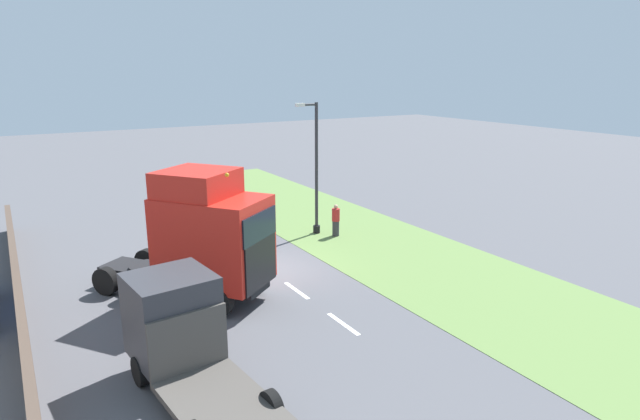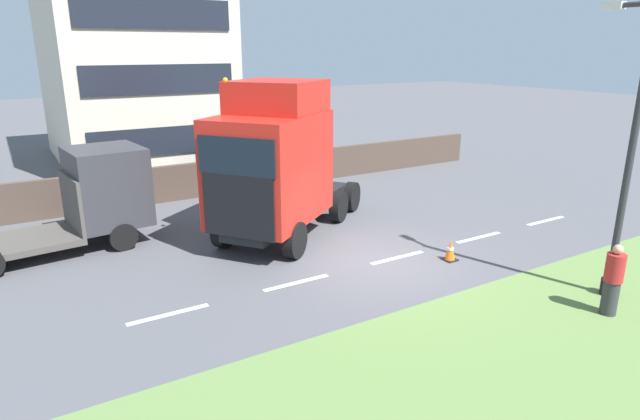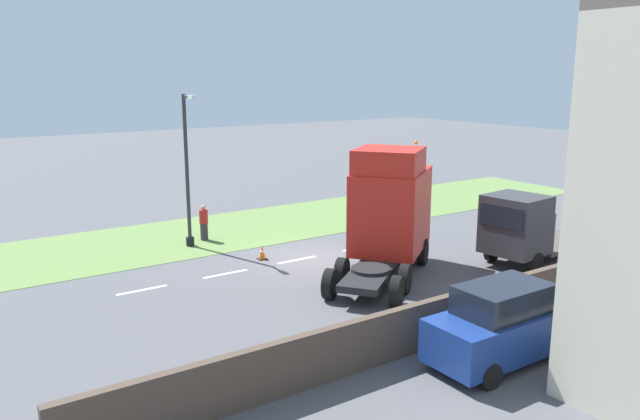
{
  "view_description": "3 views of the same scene",
  "coord_description": "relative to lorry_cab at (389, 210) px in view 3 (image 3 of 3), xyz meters",
  "views": [
    {
      "loc": [
        8.85,
        19.01,
        8.01
      ],
      "look_at": [
        -1.98,
        0.9,
        2.52
      ],
      "focal_mm": 30.0,
      "sensor_mm": 36.0,
      "label": 1
    },
    {
      "loc": [
        -10.72,
        8.3,
        5.6
      ],
      "look_at": [
        1.79,
        0.74,
        1.15
      ],
      "focal_mm": 30.0,
      "sensor_mm": 36.0,
      "label": 2
    },
    {
      "loc": [
        20.57,
        -13.57,
        7.41
      ],
      "look_at": [
        1.76,
        -0.78,
        2.4
      ],
      "focal_mm": 35.0,
      "sensor_mm": 36.0,
      "label": 3
    }
  ],
  "objects": [
    {
      "name": "ground_plane",
      "position": [
        -3.05,
        -1.53,
        -2.36
      ],
      "size": [
        120.0,
        120.0,
        0.0
      ],
      "primitive_type": "plane",
      "color": "#515156",
      "rests_on": "ground"
    },
    {
      "name": "pedestrian",
      "position": [
        -8.01,
        -4.07,
        -1.57
      ],
      "size": [
        0.39,
        0.39,
        1.62
      ],
      "color": "#333338",
      "rests_on": "ground"
    },
    {
      "name": "lane_markings",
      "position": [
        -3.05,
        -2.23,
        -2.36
      ],
      "size": [
        0.16,
        14.6,
        0.0
      ],
      "color": "white",
      "rests_on": "ground"
    },
    {
      "name": "lorry_cab",
      "position": [
        0.0,
        0.0,
        0.0
      ],
      "size": [
        5.83,
        6.62,
        4.86
      ],
      "rotation": [
        0.0,
        0.0,
        0.64
      ],
      "color": "black",
      "rests_on": "ground"
    },
    {
      "name": "grass_verge",
      "position": [
        -9.05,
        -1.53,
        -2.36
      ],
      "size": [
        7.0,
        44.0,
        0.01
      ],
      "color": "#607F42",
      "rests_on": "ground"
    },
    {
      "name": "lamp_post",
      "position": [
        -7.37,
        -4.99,
        0.63
      ],
      "size": [
        1.29,
        0.35,
        6.56
      ],
      "color": "black",
      "rests_on": "ground"
    },
    {
      "name": "traffic_cone_lead",
      "position": [
        -3.93,
        -3.35,
        -2.08
      ],
      "size": [
        0.36,
        0.36,
        0.58
      ],
      "color": "black",
      "rests_on": "ground"
    },
    {
      "name": "flatbed_truck",
      "position": [
        2.43,
        4.69,
        -0.87
      ],
      "size": [
        2.68,
        5.86,
        2.84
      ],
      "rotation": [
        0.0,
        0.0,
        3.25
      ],
      "color": "#333338",
      "rests_on": "ground"
    },
    {
      "name": "boundary_wall",
      "position": [
        5.95,
        -1.53,
        -1.68
      ],
      "size": [
        0.25,
        24.0,
        1.37
      ],
      "color": "#4C3D33",
      "rests_on": "ground"
    },
    {
      "name": "parked_car",
      "position": [
        7.68,
        -2.62,
        -1.33
      ],
      "size": [
        1.89,
        4.39,
        2.13
      ],
      "rotation": [
        0.0,
        0.0,
        -0.01
      ],
      "color": "navy",
      "rests_on": "ground"
    }
  ]
}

